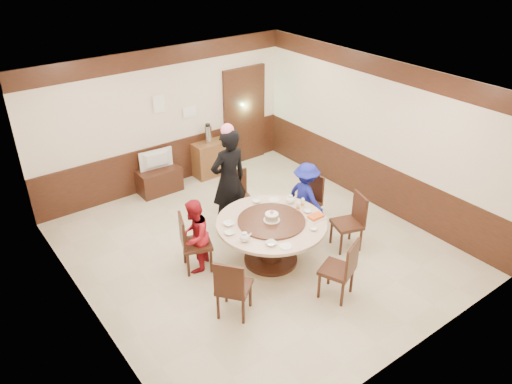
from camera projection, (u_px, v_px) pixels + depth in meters
room at (255, 192)px, 7.91m from camera, size 6.00×6.04×2.84m
banquet_table at (271, 233)px, 7.86m from camera, size 1.73×1.73×0.78m
chair_0 at (306, 210)px, 8.93m from camera, size 0.46×0.45×0.97m
chair_1 at (240, 207)px, 9.00m from camera, size 0.52×0.53×0.97m
chair_2 at (196, 252)px, 7.81m from camera, size 0.57×0.56×0.97m
chair_3 at (234, 296)px, 6.90m from camera, size 0.62×0.62×0.97m
chair_4 at (337, 278)px, 7.23m from camera, size 0.57×0.58×0.97m
chair_5 at (347, 231)px, 8.32m from camera, size 0.56×0.55×0.97m
person_standing at (229, 181)px, 8.53m from camera, size 0.69×0.45×1.89m
person_red at (194, 236)px, 7.66m from camera, size 0.75×0.74×1.21m
person_blue at (306, 196)px, 8.71m from camera, size 0.50×0.82×1.25m
birthday_cake at (272, 217)px, 7.70m from camera, size 0.26×0.26×0.18m
teapot_left at (245, 238)px, 7.26m from camera, size 0.17×0.15×0.13m
teapot_right at (290, 200)px, 8.22m from camera, size 0.17×0.15×0.13m
bowl_0 at (229, 224)px, 7.66m from camera, size 0.16×0.16×0.04m
bowl_1 at (313, 229)px, 7.54m from camera, size 0.12×0.12×0.04m
bowl_2 at (271, 243)px, 7.20m from camera, size 0.16×0.16×0.04m
bowl_3 at (308, 211)px, 7.98m from camera, size 0.13×0.13×0.04m
bowl_4 at (230, 233)px, 7.44m from camera, size 0.15×0.15×0.04m
bowl_5 at (257, 201)px, 8.26m from camera, size 0.15×0.15×0.05m
saucer_near at (286, 246)px, 7.16m from camera, size 0.18×0.18×0.01m
saucer_far at (274, 200)px, 8.33m from camera, size 0.18×0.18×0.01m
shrimp_platter at (316, 217)px, 7.81m from camera, size 0.30×0.20×0.06m
bottle_0 at (298, 207)px, 7.99m from camera, size 0.06×0.06×0.16m
bottle_1 at (303, 203)px, 8.08m from camera, size 0.06×0.06×0.16m
tv_stand at (159, 180)px, 10.03m from camera, size 0.85×0.45×0.50m
television at (157, 160)px, 9.81m from camera, size 0.69×0.14×0.40m
side_cabinet at (212, 158)px, 10.66m from camera, size 0.80×0.40×0.75m
thermos at (208, 134)px, 10.35m from camera, size 0.15×0.15×0.38m
notice_left at (159, 104)px, 9.58m from camera, size 0.25×0.00×0.35m
notice_right at (190, 112)px, 10.07m from camera, size 0.30×0.00×0.22m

